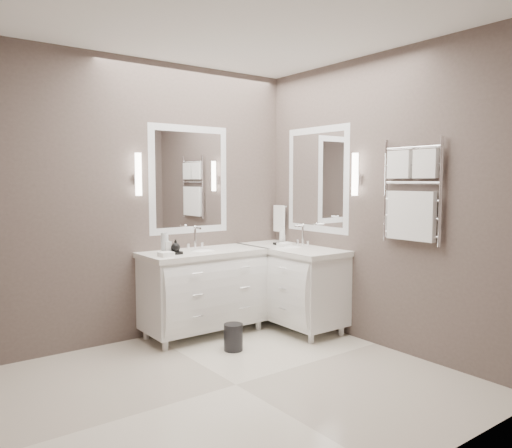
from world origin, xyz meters
TOP-DOWN VIEW (x-y plane):
  - floor at (0.00, 0.00)m, footprint 3.20×3.00m
  - ceiling at (0.00, 0.00)m, footprint 3.20×3.00m
  - wall_back at (0.00, 1.50)m, footprint 3.20×0.01m
  - wall_front at (0.00, -1.50)m, footprint 3.20×0.01m
  - wall_right at (1.60, 0.00)m, footprint 0.01×3.00m
  - vanity_back at (0.45, 1.23)m, footprint 1.24×0.59m
  - vanity_right at (1.33, 0.90)m, footprint 0.59×1.24m
  - mirror_back at (0.45, 1.49)m, footprint 0.90×0.02m
  - mirror_right at (1.59, 0.80)m, footprint 0.02×0.90m
  - sconce_back at (-0.13, 1.43)m, footprint 0.06×0.06m
  - sconce_right at (1.53, 0.22)m, footprint 0.06×0.06m
  - towel_bar_corner at (1.54, 1.36)m, footprint 0.03×0.22m
  - towel_ladder at (1.55, -0.40)m, footprint 0.06×0.58m
  - waste_bin at (0.42, 0.65)m, footprint 0.19×0.19m
  - amenity_tray_back at (0.08, 1.18)m, footprint 0.18×0.14m
  - amenity_tray_right at (1.35, 1.08)m, footprint 0.13×0.17m
  - water_bottle at (0.03, 1.22)m, footprint 0.09×0.09m
  - soap_bottle_a at (0.05, 1.20)m, footprint 0.06×0.06m
  - soap_bottle_b at (0.11, 1.15)m, footprint 0.11×0.11m
  - soap_bottle_c at (1.35, 1.08)m, footprint 0.08×0.08m

SIDE VIEW (x-z plane):
  - floor at x=0.00m, z-range -0.01..0.00m
  - waste_bin at x=0.42m, z-range 0.00..0.24m
  - vanity_back at x=0.45m, z-range 0.00..0.97m
  - vanity_right at x=1.33m, z-range 0.00..0.97m
  - amenity_tray_right at x=1.35m, z-range 0.85..0.88m
  - amenity_tray_back at x=0.08m, z-range 0.85..0.88m
  - soap_bottle_b at x=0.11m, z-range 0.88..0.99m
  - soap_bottle_a at x=0.05m, z-range 0.88..1.02m
  - water_bottle at x=0.03m, z-range 0.85..1.05m
  - soap_bottle_c at x=1.35m, z-range 0.88..1.05m
  - towel_bar_corner at x=1.54m, z-range 0.97..1.27m
  - wall_back at x=0.00m, z-range 0.00..2.70m
  - wall_front at x=0.00m, z-range 0.00..2.70m
  - wall_right at x=1.60m, z-range 0.00..2.70m
  - towel_ladder at x=1.55m, z-range 0.94..1.84m
  - mirror_back at x=0.45m, z-range 1.00..2.10m
  - mirror_right at x=1.59m, z-range 1.00..2.10m
  - sconce_back at x=-0.13m, z-range 1.39..1.79m
  - sconce_right at x=1.53m, z-range 1.39..1.79m
  - ceiling at x=0.00m, z-range 2.70..2.71m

